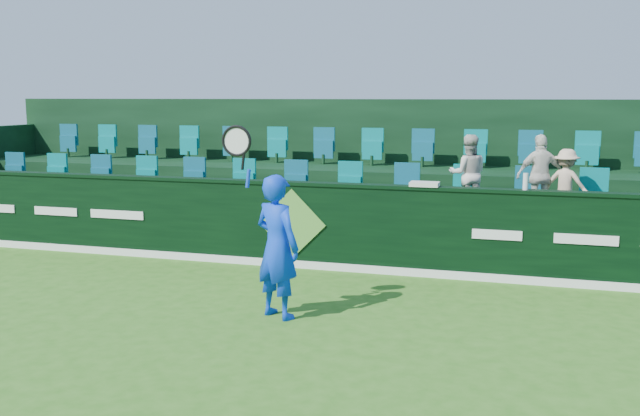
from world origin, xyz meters
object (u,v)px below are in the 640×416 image
(spectator_left, at_px, (468,174))
(towel, at_px, (424,184))
(spectator_right, at_px, (566,183))
(tennis_player, at_px, (277,245))
(drinks_bottle, at_px, (526,181))
(spectator_middle, at_px, (540,176))

(spectator_left, height_order, towel, spectator_left)
(spectator_left, bearing_deg, towel, 53.67)
(spectator_right, xyz_separation_m, towel, (-2.02, -1.12, 0.05))
(towel, bearing_deg, spectator_left, 64.45)
(tennis_player, relative_size, drinks_bottle, 9.84)
(spectator_right, distance_m, drinks_bottle, 1.28)
(spectator_left, xyz_separation_m, spectator_middle, (1.11, 0.00, 0.01))
(spectator_right, relative_size, towel, 2.53)
(tennis_player, height_order, spectator_left, tennis_player)
(spectator_middle, height_order, drinks_bottle, spectator_middle)
(spectator_right, height_order, drinks_bottle, spectator_right)
(spectator_left, height_order, spectator_right, spectator_left)
(towel, height_order, drinks_bottle, drinks_bottle)
(tennis_player, distance_m, spectator_middle, 4.78)
(spectator_middle, relative_size, drinks_bottle, 5.36)
(spectator_left, bearing_deg, drinks_bottle, 117.85)
(spectator_right, bearing_deg, spectator_middle, 18.68)
(spectator_left, distance_m, spectator_middle, 1.11)
(spectator_right, bearing_deg, spectator_left, 18.68)
(tennis_player, relative_size, spectator_left, 1.86)
(spectator_middle, bearing_deg, spectator_right, 160.03)
(spectator_middle, bearing_deg, towel, 14.31)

